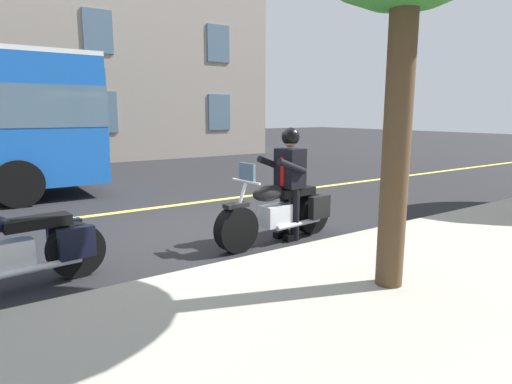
# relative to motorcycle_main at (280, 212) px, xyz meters

# --- Properties ---
(ground_plane) EXTENTS (80.00, 80.00, 0.00)m
(ground_plane) POSITION_rel_motorcycle_main_xyz_m (0.76, -1.31, -0.45)
(ground_plane) COLOR black
(sidewalk_curb) EXTENTS (60.00, 5.00, 0.15)m
(sidewalk_curb) POSITION_rel_motorcycle_main_xyz_m (0.76, 3.19, -0.38)
(sidewalk_curb) COLOR #9E998E
(sidewalk_curb) RESTS_ON ground_plane
(lane_center_stripe) EXTENTS (60.00, 0.16, 0.01)m
(lane_center_stripe) POSITION_rel_motorcycle_main_xyz_m (0.76, -3.31, -0.45)
(lane_center_stripe) COLOR #E5DB4C
(lane_center_stripe) RESTS_ON ground_plane
(motorcycle_main) EXTENTS (2.22, 0.74, 1.26)m
(motorcycle_main) POSITION_rel_motorcycle_main_xyz_m (0.00, 0.00, 0.00)
(motorcycle_main) COLOR black
(motorcycle_main) RESTS_ON ground_plane
(rider_main) EXTENTS (0.66, 0.59, 1.74)m
(rider_main) POSITION_rel_motorcycle_main_xyz_m (-0.19, -0.02, 0.58)
(rider_main) COLOR black
(rider_main) RESTS_ON ground_plane
(motorcycle_parked) EXTENTS (2.22, 0.75, 1.26)m
(motorcycle_parked) POSITION_rel_motorcycle_main_xyz_m (3.62, -0.14, 0.00)
(motorcycle_parked) COLOR black
(motorcycle_parked) RESTS_ON ground_plane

